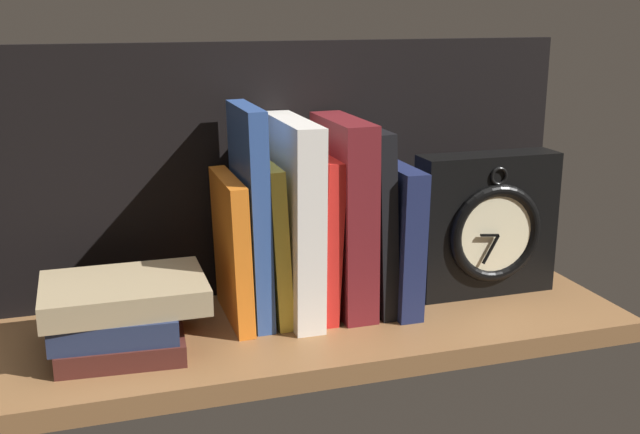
{
  "coord_description": "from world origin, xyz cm",
  "views": [
    {
      "loc": [
        -26.39,
        -83.81,
        37.05
      ],
      "look_at": [
        1.37,
        3.46,
        11.95
      ],
      "focal_mm": 43.46,
      "sensor_mm": 36.0,
      "label": 1
    }
  ],
  "objects_px": {
    "book_orange_pandolfini": "(232,249)",
    "book_yellow_seinlanguage": "(270,240)",
    "book_white_catcher": "(293,218)",
    "book_stack_side": "(121,314)",
    "book_blue_modern": "(250,214)",
    "book_navy_bierce": "(389,233)",
    "framed_clock": "(487,226)",
    "book_black_skeptic": "(369,217)",
    "book_maroon_dawkins": "(343,215)",
    "book_red_requiem": "(317,233)"
  },
  "relations": [
    {
      "from": "book_white_catcher",
      "to": "book_maroon_dawkins",
      "type": "xyz_separation_m",
      "value": [
        0.07,
        0.0,
        -0.0
      ]
    },
    {
      "from": "book_white_catcher",
      "to": "book_navy_bierce",
      "type": "distance_m",
      "value": 0.13
    },
    {
      "from": "book_yellow_seinlanguage",
      "to": "book_black_skeptic",
      "type": "bearing_deg",
      "value": 0.0
    },
    {
      "from": "book_blue_modern",
      "to": "framed_clock",
      "type": "xyz_separation_m",
      "value": [
        0.31,
        -0.01,
        -0.04
      ]
    },
    {
      "from": "book_orange_pandolfini",
      "to": "book_red_requiem",
      "type": "bearing_deg",
      "value": 0.0
    },
    {
      "from": "book_stack_side",
      "to": "book_navy_bierce",
      "type": "bearing_deg",
      "value": 8.18
    },
    {
      "from": "book_blue_modern",
      "to": "book_stack_side",
      "type": "distance_m",
      "value": 0.19
    },
    {
      "from": "book_yellow_seinlanguage",
      "to": "book_black_skeptic",
      "type": "xyz_separation_m",
      "value": [
        0.13,
        0.0,
        0.02
      ]
    },
    {
      "from": "book_orange_pandolfini",
      "to": "book_blue_modern",
      "type": "xyz_separation_m",
      "value": [
        0.02,
        0.0,
        0.04
      ]
    },
    {
      "from": "book_navy_bierce",
      "to": "framed_clock",
      "type": "relative_size",
      "value": 0.98
    },
    {
      "from": "book_yellow_seinlanguage",
      "to": "book_stack_side",
      "type": "xyz_separation_m",
      "value": [
        -0.18,
        -0.05,
        -0.05
      ]
    },
    {
      "from": "book_maroon_dawkins",
      "to": "book_navy_bierce",
      "type": "height_order",
      "value": "book_maroon_dawkins"
    },
    {
      "from": "book_yellow_seinlanguage",
      "to": "book_stack_side",
      "type": "height_order",
      "value": "book_yellow_seinlanguage"
    },
    {
      "from": "book_yellow_seinlanguage",
      "to": "framed_clock",
      "type": "distance_m",
      "value": 0.29
    },
    {
      "from": "book_red_requiem",
      "to": "book_black_skeptic",
      "type": "xyz_separation_m",
      "value": [
        0.07,
        0.0,
        0.02
      ]
    },
    {
      "from": "book_red_requiem",
      "to": "framed_clock",
      "type": "relative_size",
      "value": 1.06
    },
    {
      "from": "book_red_requiem",
      "to": "book_navy_bierce",
      "type": "xyz_separation_m",
      "value": [
        0.1,
        0.0,
        -0.01
      ]
    },
    {
      "from": "book_white_catcher",
      "to": "book_black_skeptic",
      "type": "distance_m",
      "value": 0.1
    },
    {
      "from": "book_white_catcher",
      "to": "framed_clock",
      "type": "relative_size",
      "value": 1.29
    },
    {
      "from": "book_yellow_seinlanguage",
      "to": "book_black_skeptic",
      "type": "distance_m",
      "value": 0.13
    },
    {
      "from": "book_white_catcher",
      "to": "book_blue_modern",
      "type": "bearing_deg",
      "value": 180.0
    },
    {
      "from": "book_orange_pandolfini",
      "to": "book_red_requiem",
      "type": "height_order",
      "value": "book_red_requiem"
    },
    {
      "from": "book_stack_side",
      "to": "book_black_skeptic",
      "type": "bearing_deg",
      "value": 8.91
    },
    {
      "from": "book_navy_bierce",
      "to": "book_blue_modern",
      "type": "bearing_deg",
      "value": 180.0
    },
    {
      "from": "book_maroon_dawkins",
      "to": "framed_clock",
      "type": "distance_m",
      "value": 0.2
    },
    {
      "from": "book_orange_pandolfini",
      "to": "framed_clock",
      "type": "xyz_separation_m",
      "value": [
        0.34,
        -0.01,
        0.0
      ]
    },
    {
      "from": "book_yellow_seinlanguage",
      "to": "book_maroon_dawkins",
      "type": "height_order",
      "value": "book_maroon_dawkins"
    },
    {
      "from": "book_white_catcher",
      "to": "book_stack_side",
      "type": "relative_size",
      "value": 1.36
    },
    {
      "from": "book_black_skeptic",
      "to": "framed_clock",
      "type": "relative_size",
      "value": 1.23
    },
    {
      "from": "book_orange_pandolfini",
      "to": "framed_clock",
      "type": "bearing_deg",
      "value": -2.26
    },
    {
      "from": "book_red_requiem",
      "to": "book_maroon_dawkins",
      "type": "distance_m",
      "value": 0.04
    },
    {
      "from": "book_red_requiem",
      "to": "book_yellow_seinlanguage",
      "type": "bearing_deg",
      "value": 180.0
    },
    {
      "from": "book_red_requiem",
      "to": "book_maroon_dawkins",
      "type": "xyz_separation_m",
      "value": [
        0.03,
        0.0,
        0.02
      ]
    },
    {
      "from": "book_orange_pandolfini",
      "to": "book_maroon_dawkins",
      "type": "bearing_deg",
      "value": 0.0
    },
    {
      "from": "book_navy_bierce",
      "to": "book_maroon_dawkins",
      "type": "bearing_deg",
      "value": 180.0
    },
    {
      "from": "book_yellow_seinlanguage",
      "to": "framed_clock",
      "type": "bearing_deg",
      "value": -2.63
    },
    {
      "from": "book_orange_pandolfini",
      "to": "book_blue_modern",
      "type": "relative_size",
      "value": 0.68
    },
    {
      "from": "book_navy_bierce",
      "to": "book_stack_side",
      "type": "xyz_separation_m",
      "value": [
        -0.34,
        -0.05,
        -0.05
      ]
    },
    {
      "from": "book_maroon_dawkins",
      "to": "framed_clock",
      "type": "xyz_separation_m",
      "value": [
        0.19,
        -0.01,
        -0.03
      ]
    },
    {
      "from": "book_orange_pandolfini",
      "to": "book_red_requiem",
      "type": "relative_size",
      "value": 0.9
    },
    {
      "from": "book_orange_pandolfini",
      "to": "book_yellow_seinlanguage",
      "type": "bearing_deg",
      "value": 0.0
    },
    {
      "from": "book_yellow_seinlanguage",
      "to": "book_red_requiem",
      "type": "xyz_separation_m",
      "value": [
        0.06,
        0.0,
        0.0
      ]
    },
    {
      "from": "book_orange_pandolfini",
      "to": "book_yellow_seinlanguage",
      "type": "distance_m",
      "value": 0.05
    },
    {
      "from": "book_white_catcher",
      "to": "book_red_requiem",
      "type": "relative_size",
      "value": 1.22
    },
    {
      "from": "book_blue_modern",
      "to": "book_yellow_seinlanguage",
      "type": "distance_m",
      "value": 0.04
    },
    {
      "from": "book_blue_modern",
      "to": "book_black_skeptic",
      "type": "height_order",
      "value": "book_blue_modern"
    },
    {
      "from": "book_white_catcher",
      "to": "framed_clock",
      "type": "distance_m",
      "value": 0.26
    },
    {
      "from": "book_black_skeptic",
      "to": "framed_clock",
      "type": "distance_m",
      "value": 0.16
    },
    {
      "from": "framed_clock",
      "to": "book_navy_bierce",
      "type": "bearing_deg",
      "value": 174.31
    },
    {
      "from": "book_maroon_dawkins",
      "to": "book_black_skeptic",
      "type": "xyz_separation_m",
      "value": [
        0.03,
        0.0,
        -0.01
      ]
    }
  ]
}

